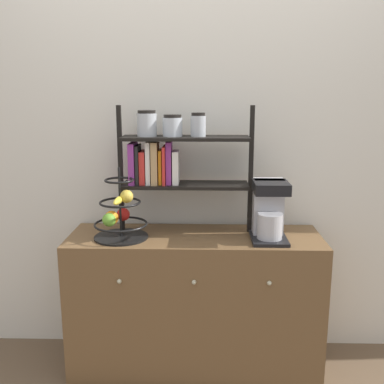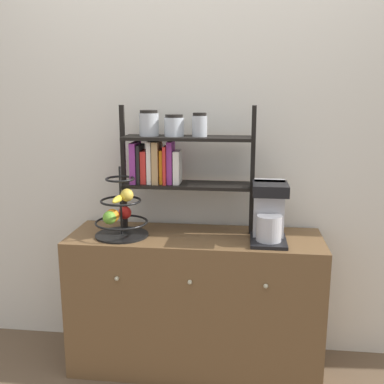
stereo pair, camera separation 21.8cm
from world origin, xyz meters
TOP-DOWN VIEW (x-y plane):
  - wall_back at (0.00, 0.49)m, footprint 7.00×0.05m
  - sideboard at (0.00, 0.22)m, footprint 1.39×0.47m
  - coffee_maker at (0.39, 0.18)m, footprint 0.19×0.24m
  - fruit_stand at (-0.40, 0.17)m, footprint 0.29×0.29m
  - shelf_hutch at (-0.15, 0.31)m, footprint 0.74×0.20m

SIDE VIEW (x-z plane):
  - sideboard at x=0.00m, z-range 0.00..0.79m
  - fruit_stand at x=-0.40m, z-range 0.72..1.11m
  - coffee_maker at x=0.39m, z-range 0.79..1.11m
  - shelf_hutch at x=-0.15m, z-range 0.87..1.57m
  - wall_back at x=0.00m, z-range 0.00..2.60m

